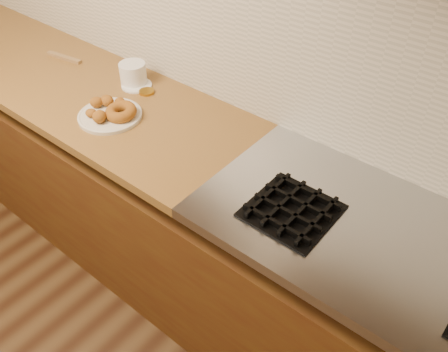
% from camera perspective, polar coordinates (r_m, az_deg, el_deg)
% --- Properties ---
extents(base_cabinet, '(3.60, 0.60, 0.77)m').
position_cam_1_polar(base_cabinet, '(2.28, -9.05, -3.26)').
color(base_cabinet, '#513511').
rests_on(base_cabinet, floor).
extents(butcher_block, '(2.30, 0.62, 0.04)m').
position_cam_1_polar(butcher_block, '(2.45, -21.09, 12.04)').
color(butcher_block, olive).
rests_on(butcher_block, base_cabinet).
extents(stovetop, '(1.30, 0.62, 0.04)m').
position_cam_1_polar(stovetop, '(1.49, 21.20, -8.85)').
color(stovetop, '#9EA0A5').
rests_on(stovetop, base_cabinet).
extents(backsplash, '(3.60, 0.02, 0.60)m').
position_cam_1_polar(backsplash, '(2.00, -5.14, 18.53)').
color(backsplash, beige).
rests_on(backsplash, wall_back).
extents(burner_grates, '(0.91, 0.26, 0.03)m').
position_cam_1_polar(burner_grates, '(1.42, 19.36, -9.58)').
color(burner_grates, black).
rests_on(burner_grates, stovetop).
extents(donut_plate, '(0.25, 0.25, 0.01)m').
position_cam_1_polar(donut_plate, '(1.95, -13.54, 7.07)').
color(donut_plate, beige).
rests_on(donut_plate, butcher_block).
extents(ring_donut, '(0.13, 0.13, 0.06)m').
position_cam_1_polar(ring_donut, '(1.91, -12.30, 7.59)').
color(ring_donut, '#9F6123').
rests_on(ring_donut, donut_plate).
extents(fried_dough_chunks, '(0.16, 0.18, 0.05)m').
position_cam_1_polar(fried_dough_chunks, '(1.95, -14.36, 8.03)').
color(fried_dough_chunks, '#9F6123').
rests_on(fried_dough_chunks, donut_plate).
extents(plastic_tub, '(0.13, 0.13, 0.10)m').
position_cam_1_polar(plastic_tub, '(2.14, -10.88, 11.99)').
color(plastic_tub, white).
rests_on(plastic_tub, butcher_block).
extents(tub_lid, '(0.15, 0.15, 0.01)m').
position_cam_1_polar(tub_lid, '(2.14, -10.46, 10.66)').
color(tub_lid, white).
rests_on(tub_lid, butcher_block).
extents(brass_jar_lid, '(0.09, 0.09, 0.01)m').
position_cam_1_polar(brass_jar_lid, '(2.08, -9.30, 9.97)').
color(brass_jar_lid, '#B07F20').
rests_on(brass_jar_lid, butcher_block).
extents(wooden_utensil, '(0.20, 0.06, 0.02)m').
position_cam_1_polar(wooden_utensil, '(2.45, -18.67, 13.35)').
color(wooden_utensil, olive).
rests_on(wooden_utensil, butcher_block).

